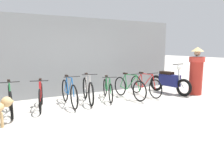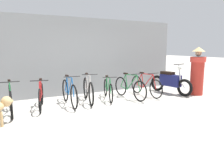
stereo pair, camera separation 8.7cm
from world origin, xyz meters
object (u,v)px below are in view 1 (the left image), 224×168
person_in_robes (196,71)px  bicycle_1 (41,96)px  bicycle_6 (145,86)px  bicycle_0 (10,100)px  bicycle_4 (108,89)px  motorcycle (169,81)px  bicycle_5 (129,88)px  bicycle_2 (69,93)px  bicycle_3 (88,90)px

person_in_robes → bicycle_1: bearing=24.5°
bicycle_1 → bicycle_6: bicycle_1 is taller
bicycle_0 → bicycle_4: bearing=96.3°
bicycle_4 → motorcycle: bearing=101.0°
bicycle_1 → bicycle_5: 2.84m
bicycle_2 → bicycle_6: bicycle_2 is taller
bicycle_2 → bicycle_5: size_ratio=1.01×
person_in_robes → motorcycle: bearing=-6.7°
bicycle_2 → person_in_robes: 4.56m
bicycle_1 → motorcycle: size_ratio=0.85×
bicycle_1 → bicycle_5: (2.84, -0.15, 0.01)m
bicycle_6 → motorcycle: 1.02m
bicycle_1 → motorcycle: bearing=100.9°
bicycle_6 → motorcycle: size_ratio=0.93×
bicycle_2 → motorcycle: (3.77, -0.19, 0.07)m
bicycle_3 → bicycle_4: size_ratio=1.05×
bicycle_6 → bicycle_5: bearing=-85.3°
bicycle_0 → bicycle_5: size_ratio=0.98×
bicycle_0 → bicycle_2: 1.58m
bicycle_5 → bicycle_3: bearing=-101.9°
person_in_robes → bicycle_6: bearing=10.0°
person_in_robes → bicycle_4: bearing=17.5°
bicycle_3 → motorcycle: bearing=97.6°
bicycle_3 → person_in_robes: person_in_robes is taller
bicycle_0 → bicycle_4: size_ratio=1.06×
bicycle_6 → bicycle_2: bearing=-92.6°
motorcycle → bicycle_4: bearing=-105.4°
motorcycle → bicycle_0: bearing=-99.6°
bicycle_6 → bicycle_3: bearing=-94.7°
bicycle_0 → bicycle_5: 3.62m
bicycle_1 → bicycle_2: 0.80m
bicycle_3 → bicycle_0: bearing=-73.5°
bicycle_3 → bicycle_6: 2.14m
bicycle_6 → person_in_robes: size_ratio=1.01×
bicycle_4 → person_in_robes: size_ratio=0.94×
bicycle_1 → bicycle_4: bearing=105.6°
bicycle_5 → person_in_robes: person_in_robes is taller
bicycle_3 → bicycle_4: (0.71, 0.03, -0.05)m
bicycle_6 → motorcycle: motorcycle is taller
bicycle_2 → motorcycle: motorcycle is taller
bicycle_6 → bicycle_4: bearing=-97.6°
bicycle_2 → bicycle_5: (2.04, -0.13, -0.02)m
bicycle_5 → person_in_robes: size_ratio=1.01×
bicycle_5 → motorcycle: 1.73m
bicycle_3 → person_in_robes: size_ratio=0.99×
motorcycle → person_in_robes: (0.70, -0.58, 0.41)m
bicycle_4 → person_in_robes: (3.13, -0.88, 0.53)m
bicycle_0 → bicycle_4: 2.93m
bicycle_4 → motorcycle: motorcycle is taller
bicycle_0 → bicycle_6: bicycle_0 is taller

